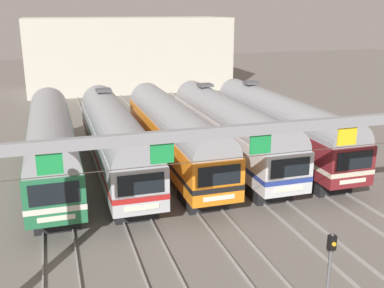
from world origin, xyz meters
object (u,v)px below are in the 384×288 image
object	(u,v)px
commuter_train_orange	(173,132)
commuter_train_silver	(228,127)
yard_signal_mast	(331,252)
commuter_train_green	(51,142)
commuter_train_stainless	(115,136)
commuter_train_maroon	(279,123)
catenary_gantry	(260,153)

from	to	relation	value
commuter_train_orange	commuter_train_silver	xyz separation A→B (m)	(4.02, 0.00, 0.00)
commuter_train_silver	yard_signal_mast	bearing A→B (deg)	-97.19
commuter_train_green	commuter_train_stainless	world-z (taller)	commuter_train_stainless
commuter_train_maroon	catenary_gantry	xyz separation A→B (m)	(-8.04, -13.50, 2.55)
commuter_train_stainless	yard_signal_mast	size ratio (longest dim) A/B	7.08
commuter_train_silver	catenary_gantry	xyz separation A→B (m)	(-4.02, -13.50, 2.55)
commuter_train_stainless	commuter_train_orange	distance (m)	4.02
commuter_train_stainless	yard_signal_mast	world-z (taller)	commuter_train_stainless
commuter_train_green	catenary_gantry	size ratio (longest dim) A/B	0.85
commuter_train_green	commuter_train_silver	world-z (taller)	commuter_train_silver
commuter_train_orange	yard_signal_mast	bearing A→B (deg)	-82.81
commuter_train_green	commuter_train_orange	size ratio (longest dim) A/B	1.00
commuter_train_orange	catenary_gantry	distance (m)	13.73
commuter_train_stainless	catenary_gantry	xyz separation A→B (m)	(4.02, -13.50, 2.55)
catenary_gantry	yard_signal_mast	size ratio (longest dim) A/B	8.36
commuter_train_orange	yard_signal_mast	size ratio (longest dim) A/B	7.08
commuter_train_green	catenary_gantry	bearing A→B (deg)	-59.21
commuter_train_stainless	commuter_train_green	bearing A→B (deg)	-179.94
commuter_train_maroon	catenary_gantry	world-z (taller)	catenary_gantry
commuter_train_green	commuter_train_orange	bearing A→B (deg)	0.00
commuter_train_maroon	commuter_train_stainless	bearing A→B (deg)	180.00
commuter_train_orange	yard_signal_mast	xyz separation A→B (m)	(2.01, -15.93, -0.89)
yard_signal_mast	catenary_gantry	bearing A→B (deg)	129.54
catenary_gantry	commuter_train_stainless	bearing A→B (deg)	106.58
commuter_train_orange	commuter_train_maroon	bearing A→B (deg)	0.03
commuter_train_maroon	catenary_gantry	distance (m)	15.92
commuter_train_orange	commuter_train_maroon	xyz separation A→B (m)	(8.04, 0.00, 0.00)
commuter_train_orange	yard_signal_mast	world-z (taller)	commuter_train_orange
commuter_train_stainless	commuter_train_silver	bearing A→B (deg)	0.00
commuter_train_silver	commuter_train_maroon	bearing A→B (deg)	0.00
commuter_train_silver	catenary_gantry	bearing A→B (deg)	-106.58
commuter_train_green	commuter_train_maroon	bearing A→B (deg)	0.02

